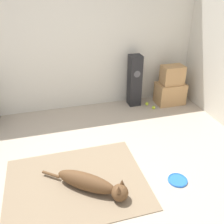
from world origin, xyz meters
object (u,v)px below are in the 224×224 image
Objects in this scene: frisbee at (178,180)px; tennis_ball_near_speaker at (154,108)px; cardboard_box_upper at (172,75)px; tennis_ball_by_boxes at (147,104)px; floor_speaker at (135,81)px; dog at (92,184)px; cardboard_box_lower at (170,93)px.

frisbee is 3.75× the size of tennis_ball_near_speaker.
cardboard_box_upper is 6.38× the size of tennis_ball_near_speaker.
tennis_ball_near_speaker is (0.06, -0.19, 0.00)m from tennis_ball_by_boxes.
tennis_ball_by_boxes is (-0.47, 0.03, -0.57)m from cardboard_box_upper.
floor_speaker reaches higher than cardboard_box_upper.
tennis_ball_near_speaker is at bearing -72.03° from tennis_ball_by_boxes.
cardboard_box_upper is (0.92, 2.03, 0.59)m from frisbee.
cardboard_box_upper is 6.38× the size of tennis_ball_by_boxes.
dog is 14.30× the size of tennis_ball_near_speaker.
dog reaches higher than frisbee.
floor_speaker is at bearing 133.47° from tennis_ball_near_speaker.
cardboard_box_upper is at bearing 43.73° from dog.
tennis_ball_by_boxes is at bearing 51.91° from dog.
dog is 2.45m from floor_speaker.
cardboard_box_upper is 0.72m from tennis_ball_near_speaker.
tennis_ball_by_boxes is (0.24, -0.13, -0.47)m from floor_speaker.
tennis_ball_by_boxes is at bearing 177.58° from cardboard_box_lower.
tennis_ball_by_boxes is (1.51, 1.93, -0.09)m from dog.
dog is 0.94× the size of floor_speaker.
cardboard_box_lower is 1.31× the size of cardboard_box_upper.
floor_speaker is at bearing 151.88° from tennis_ball_by_boxes.
floor_speaker reaches higher than tennis_ball_near_speaker.
dog is 2.46m from tennis_ball_by_boxes.
cardboard_box_upper reaches higher than tennis_ball_by_boxes.
frisbee is at bearing -6.65° from dog.
tennis_ball_near_speaker is (0.51, 1.87, 0.02)m from frisbee.
frisbee is 2.24m from cardboard_box_lower.
tennis_ball_near_speaker is at bearing -159.07° from cardboard_box_upper.
cardboard_box_upper is (1.99, 1.90, 0.48)m from dog.
frisbee is 1.94m from tennis_ball_near_speaker.
floor_speaker is at bearing 58.17° from dog.
tennis_ball_by_boxes is 0.20m from tennis_ball_near_speaker.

